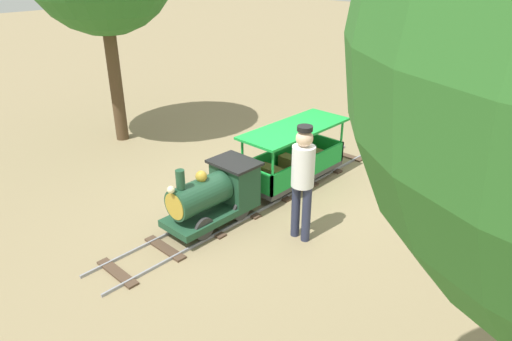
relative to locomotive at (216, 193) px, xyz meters
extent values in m
plane|color=#8C7A56|center=(0.00, -1.08, -0.48)|extent=(60.00, 60.00, 0.00)
cube|color=gray|center=(-0.25, -0.86, -0.46)|extent=(0.03, 5.70, 0.04)
cube|color=gray|center=(0.25, -0.86, -0.46)|extent=(0.03, 5.70, 0.04)
cube|color=#4C3828|center=(0.00, -3.35, -0.47)|extent=(0.73, 0.14, 0.03)
cube|color=#4C3828|center=(0.00, -2.64, -0.47)|extent=(0.73, 0.14, 0.03)
cube|color=#4C3828|center=(0.00, -1.93, -0.47)|extent=(0.73, 0.14, 0.03)
cube|color=#4C3828|center=(0.00, -1.21, -0.47)|extent=(0.73, 0.14, 0.03)
cube|color=#4C3828|center=(0.00, -0.50, -0.47)|extent=(0.73, 0.14, 0.03)
cube|color=#4C3828|center=(0.00, 0.21, -0.47)|extent=(0.73, 0.14, 0.03)
cube|color=#4C3828|center=(0.00, 0.92, -0.47)|extent=(0.73, 0.14, 0.03)
cube|color=#4C3828|center=(0.00, 1.64, -0.47)|extent=(0.73, 0.14, 0.03)
cube|color=#1E472D|center=(0.00, 0.09, -0.27)|extent=(0.61, 1.40, 0.10)
cylinder|color=#1E472D|center=(0.00, 0.29, 0.08)|extent=(0.44, 0.85, 0.44)
cylinder|color=#B7932D|center=(0.00, 0.72, 0.08)|extent=(0.37, 0.02, 0.37)
cylinder|color=#1E472D|center=(0.00, 0.59, 0.43)|extent=(0.12, 0.12, 0.26)
sphere|color=#B7932D|center=(0.00, 0.24, 0.35)|extent=(0.16, 0.16, 0.16)
cube|color=#1E472D|center=(0.00, -0.38, 0.05)|extent=(0.61, 0.45, 0.55)
cube|color=black|center=(0.00, -0.38, 0.35)|extent=(0.69, 0.53, 0.04)
sphere|color=#F2EAB2|center=(0.00, 0.75, 0.34)|extent=(0.10, 0.10, 0.10)
cylinder|color=#2D2D2D|center=(-0.25, 0.44, -0.28)|extent=(0.05, 0.32, 0.32)
cylinder|color=#2D2D2D|center=(0.25, 0.44, -0.28)|extent=(0.05, 0.32, 0.32)
cylinder|color=#2D2D2D|center=(-0.25, -0.26, -0.28)|extent=(0.05, 0.32, 0.32)
cylinder|color=#2D2D2D|center=(0.25, -0.26, -0.28)|extent=(0.05, 0.32, 0.32)
cube|color=#3F3F3F|center=(0.00, -1.76, -0.30)|extent=(0.69, 1.90, 0.08)
cube|color=green|center=(-0.33, -1.76, -0.09)|extent=(0.04, 1.90, 0.35)
cube|color=green|center=(0.33, -1.76, -0.09)|extent=(0.04, 1.90, 0.35)
cube|color=green|center=(0.00, -0.83, -0.09)|extent=(0.69, 0.04, 0.35)
cube|color=green|center=(0.00, -2.69, -0.09)|extent=(0.69, 0.04, 0.35)
cylinder|color=green|center=(-0.32, -0.86, 0.11)|extent=(0.04, 0.04, 0.75)
cylinder|color=green|center=(0.32, -0.86, 0.11)|extent=(0.04, 0.04, 0.75)
cylinder|color=green|center=(-0.32, -2.66, 0.11)|extent=(0.04, 0.04, 0.75)
cylinder|color=green|center=(0.32, -2.66, 0.11)|extent=(0.04, 0.04, 0.75)
cube|color=green|center=(0.00, -1.76, 0.51)|extent=(0.79, 2.00, 0.04)
cube|color=olive|center=(0.00, -2.29, -0.14)|extent=(0.53, 0.20, 0.24)
cube|color=olive|center=(0.00, -1.76, -0.14)|extent=(0.53, 0.20, 0.24)
cube|color=olive|center=(0.00, -1.23, -0.14)|extent=(0.53, 0.20, 0.24)
cylinder|color=#262626|center=(-0.25, -1.09, -0.32)|extent=(0.04, 0.24, 0.24)
cylinder|color=#262626|center=(0.25, -1.09, -0.32)|extent=(0.04, 0.24, 0.24)
cylinder|color=#262626|center=(-0.25, -2.42, -0.32)|extent=(0.04, 0.24, 0.24)
cylinder|color=#262626|center=(0.25, -2.42, -0.32)|extent=(0.04, 0.24, 0.24)
cylinder|color=#282D47|center=(-1.21, -0.52, -0.08)|extent=(0.12, 0.12, 0.80)
cylinder|color=#282D47|center=(-1.03, -0.52, -0.08)|extent=(0.12, 0.12, 0.80)
cylinder|color=white|center=(-1.12, -0.52, 0.59)|extent=(0.30, 0.30, 0.55)
sphere|color=beige|center=(-1.12, -0.52, 0.98)|extent=(0.22, 0.22, 0.22)
cylinder|color=black|center=(-1.12, -0.52, 1.11)|extent=(0.20, 0.20, 0.06)
cylinder|color=#4C3823|center=(3.95, -0.92, 0.78)|extent=(0.25, 0.25, 2.53)
camera|label=1|loc=(-4.36, 3.80, 3.05)|focal=32.40mm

